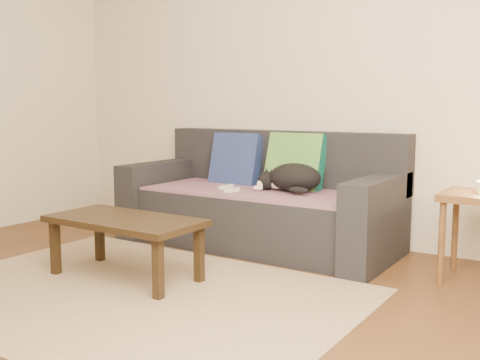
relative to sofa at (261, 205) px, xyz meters
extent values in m
plane|color=brown|center=(0.00, -1.57, -0.31)|extent=(4.50, 4.50, 0.00)
cube|color=beige|center=(0.00, 0.43, 0.99)|extent=(4.50, 0.04, 2.60)
cube|color=#232328|center=(0.00, -0.07, -0.10)|extent=(1.70, 0.78, 0.42)
cube|color=#232328|center=(0.00, 0.33, 0.34)|extent=(2.10, 0.18, 0.45)
cube|color=#232328|center=(-0.95, -0.07, -0.01)|extent=(0.20, 0.90, 0.60)
cube|color=#232328|center=(0.95, -0.07, -0.01)|extent=(0.20, 0.90, 0.60)
cube|color=#492A4F|center=(0.00, -0.09, 0.12)|extent=(1.66, 0.74, 0.02)
cube|color=#121350|center=(-0.34, 0.17, 0.32)|extent=(0.43, 0.21, 0.44)
cube|color=#0D564B|center=(0.20, 0.17, 0.32)|extent=(0.46, 0.24, 0.47)
ellipsoid|color=black|center=(0.29, 0.00, 0.24)|extent=(0.49, 0.43, 0.21)
sphere|color=black|center=(0.08, -0.05, 0.20)|extent=(0.18, 0.18, 0.14)
sphere|color=white|center=(0.06, -0.10, 0.18)|extent=(0.08, 0.08, 0.06)
ellipsoid|color=black|center=(0.40, -0.15, 0.17)|extent=(0.17, 0.11, 0.05)
cube|color=white|center=(-0.08, -0.27, 0.15)|extent=(0.05, 0.15, 0.03)
cube|color=white|center=(-0.21, -0.17, 0.15)|extent=(0.04, 0.15, 0.03)
cylinder|color=brown|center=(1.42, -0.25, -0.06)|extent=(0.04, 0.04, 0.50)
cylinder|color=brown|center=(1.42, 0.10, -0.06)|extent=(0.04, 0.04, 0.50)
cube|color=tan|center=(0.00, -1.42, -0.30)|extent=(2.50, 1.80, 0.01)
cube|color=black|center=(-0.24, -1.22, 0.06)|extent=(0.98, 0.49, 0.04)
cube|color=black|center=(-0.67, -1.41, -0.13)|extent=(0.05, 0.05, 0.35)
cube|color=black|center=(0.19, -1.41, -0.13)|extent=(0.05, 0.05, 0.35)
cube|color=black|center=(-0.67, -1.03, -0.13)|extent=(0.05, 0.05, 0.35)
cube|color=black|center=(0.19, -1.03, -0.13)|extent=(0.05, 0.05, 0.35)
camera|label=1|loc=(2.20, -3.66, 0.76)|focal=42.00mm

